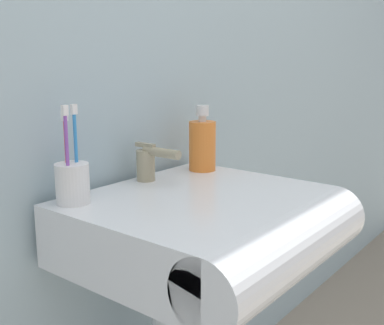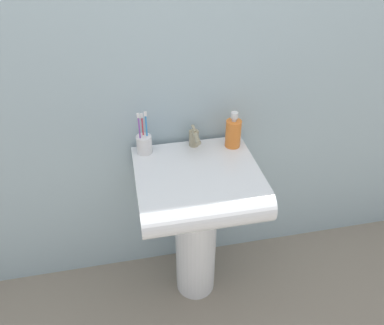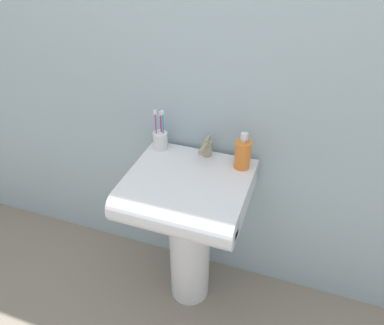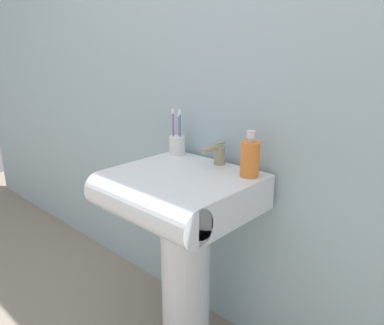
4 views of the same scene
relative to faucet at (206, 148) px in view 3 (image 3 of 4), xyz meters
name	(u,v)px [view 3 (image 3 of 4)]	position (x,y,z in m)	size (l,w,h in m)	color
ground_plane	(190,290)	(-0.02, -0.16, -0.83)	(6.00, 6.00, 0.00)	gray
wall_back	(210,60)	(-0.02, 0.10, 0.37)	(5.00, 0.05, 2.40)	#9EB7C1
sink_pedestal	(190,249)	(-0.02, -0.16, -0.50)	(0.20, 0.20, 0.65)	white
sink_basin	(185,194)	(-0.02, -0.21, -0.11)	(0.52, 0.49, 0.13)	white
faucet	(206,148)	(0.00, 0.00, 0.00)	(0.04, 0.13, 0.09)	tan
toothbrush_cup	(160,139)	(-0.23, 0.00, 0.00)	(0.07, 0.07, 0.20)	white
soap_bottle	(243,154)	(0.17, -0.03, 0.02)	(0.07, 0.07, 0.17)	orange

